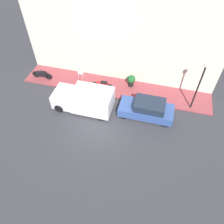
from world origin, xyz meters
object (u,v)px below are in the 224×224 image
object	(u,v)px
motorcycle_red	(103,85)
cafe_chair	(80,72)
streetlamp	(201,80)
parked_car	(147,109)
potted_plant	(131,80)
motorcycle_black	(42,74)
delivery_van	(84,99)

from	to	relation	value
motorcycle_red	cafe_chair	world-z (taller)	cafe_chair
streetlamp	cafe_chair	xyz separation A→B (m)	(1.36, 9.89, -2.25)
motorcycle_red	streetlamp	xyz separation A→B (m)	(-0.29, -7.44, 2.34)
parked_car	streetlamp	bearing A→B (deg)	-63.89
parked_car	potted_plant	size ratio (longest dim) A/B	3.83
potted_plant	cafe_chair	bearing A→B (deg)	89.97
potted_plant	parked_car	bearing A→B (deg)	-148.34
motorcycle_black	streetlamp	bearing A→B (deg)	-91.40
motorcycle_black	cafe_chair	size ratio (longest dim) A/B	2.10
streetlamp	potted_plant	world-z (taller)	streetlamp
parked_car	motorcycle_black	xyz separation A→B (m)	(1.95, 9.85, -0.14)
parked_car	motorcycle_black	size ratio (longest dim) A/B	2.19
streetlamp	potted_plant	xyz separation A→B (m)	(1.35, 5.17, -2.17)
parked_car	potted_plant	world-z (taller)	parked_car
parked_car	delivery_van	size ratio (longest dim) A/B	0.88
parked_car	motorcycle_red	distance (m)	4.54
motorcycle_red	motorcycle_black	distance (m)	5.74
delivery_van	potted_plant	xyz separation A→B (m)	(3.46, -3.06, -0.21)
motorcycle_red	delivery_van	bearing A→B (deg)	161.96
streetlamp	potted_plant	distance (m)	5.76
delivery_van	motorcycle_black	distance (m)	5.53
delivery_van	motorcycle_red	size ratio (longest dim) A/B	2.47
motorcycle_black	cafe_chair	xyz separation A→B (m)	(1.04, -3.28, 0.10)
delivery_van	streetlamp	xyz separation A→B (m)	(2.11, -8.22, 1.95)
streetlamp	potted_plant	bearing A→B (deg)	75.31
potted_plant	motorcycle_black	bearing A→B (deg)	97.34
delivery_van	cafe_chair	distance (m)	3.86
cafe_chair	delivery_van	bearing A→B (deg)	-154.28
delivery_van	cafe_chair	world-z (taller)	delivery_van
parked_car	cafe_chair	size ratio (longest dim) A/B	4.61
parked_car	delivery_van	bearing A→B (deg)	95.60
motorcycle_red	parked_car	bearing A→B (deg)	-115.05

